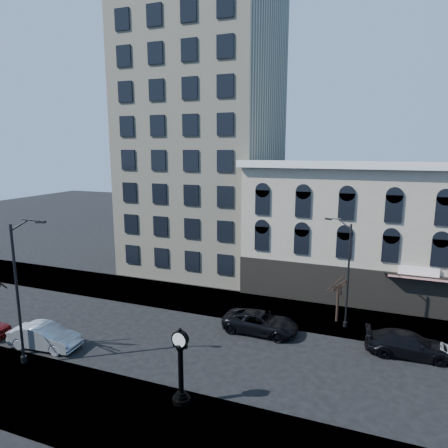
% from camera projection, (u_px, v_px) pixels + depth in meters
% --- Properties ---
extents(ground, '(160.00, 160.00, 0.00)m').
position_uv_depth(ground, '(177.00, 343.00, 28.21)').
color(ground, black).
rests_on(ground, ground).
extents(sidewalk_far, '(160.00, 6.00, 0.12)m').
position_uv_depth(sidewalk_far, '(219.00, 302.00, 35.53)').
color(sidewalk_far, '#9A948C').
rests_on(sidewalk_far, ground).
extents(sidewalk_near, '(160.00, 6.00, 0.12)m').
position_uv_depth(sidewalk_near, '(106.00, 410.00, 20.86)').
color(sidewalk_near, '#9A948C').
rests_on(sidewalk_near, ground).
extents(cream_tower, '(15.90, 15.40, 42.50)m').
position_uv_depth(cream_tower, '(204.00, 95.00, 44.06)').
color(cream_tower, beige).
rests_on(cream_tower, ground).
extents(victorian_row, '(22.60, 11.19, 12.50)m').
position_uv_depth(victorian_row, '(369.00, 230.00, 37.42)').
color(victorian_row, '#A99F8B').
rests_on(victorian_row, ground).
extents(street_clock, '(0.97, 0.97, 4.26)m').
position_uv_depth(street_clock, '(181.00, 369.00, 21.11)').
color(street_clock, black).
rests_on(street_clock, sidewalk_near).
extents(street_lamp_near, '(2.40, 0.96, 9.51)m').
position_uv_depth(street_lamp_near, '(24.00, 254.00, 24.05)').
color(street_lamp_near, black).
rests_on(street_lamp_near, sidewalk_near).
extents(street_lamp_far, '(2.05, 1.10, 8.46)m').
position_uv_depth(street_lamp_far, '(342.00, 244.00, 29.77)').
color(street_lamp_far, black).
rests_on(street_lamp_far, sidewalk_far).
extents(bare_tree_far, '(2.41, 2.41, 4.14)m').
position_uv_depth(bare_tree_far, '(339.00, 283.00, 30.92)').
color(bare_tree_far, black).
rests_on(bare_tree_far, sidewalk_far).
extents(car_near_b, '(5.13, 2.17, 1.65)m').
position_uv_depth(car_near_b, '(45.00, 336.00, 27.41)').
color(car_near_b, '#A5A8AD').
rests_on(car_near_b, ground).
extents(car_far_a, '(5.64, 2.67, 1.56)m').
position_uv_depth(car_far_a, '(261.00, 322.00, 29.73)').
color(car_far_a, black).
rests_on(car_far_a, ground).
extents(car_far_b, '(5.63, 2.59, 1.59)m').
position_uv_depth(car_far_b, '(409.00, 344.00, 26.38)').
color(car_far_b, black).
rests_on(car_far_b, ground).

